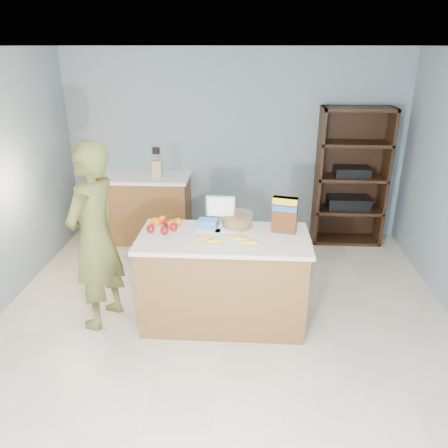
# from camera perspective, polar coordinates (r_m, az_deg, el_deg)

# --- Properties ---
(floor) EXTENTS (4.50, 5.00, 0.02)m
(floor) POSITION_cam_1_polar(r_m,az_deg,el_deg) (4.16, -0.31, -14.73)
(floor) COLOR beige
(floor) RESTS_ON ground
(walls) EXTENTS (4.52, 5.02, 2.51)m
(walls) POSITION_cam_1_polar(r_m,az_deg,el_deg) (3.43, -0.37, 7.88)
(walls) COLOR gray
(walls) RESTS_ON ground
(counter_peninsula) EXTENTS (1.56, 0.76, 0.90)m
(counter_peninsula) POSITION_cam_1_polar(r_m,az_deg,el_deg) (4.18, -0.04, -7.69)
(counter_peninsula) COLOR brown
(counter_peninsula) RESTS_ON ground
(back_cabinet) EXTENTS (1.24, 0.62, 0.90)m
(back_cabinet) POSITION_cam_1_polar(r_m,az_deg,el_deg) (6.05, -10.31, 2.11)
(back_cabinet) COLOR brown
(back_cabinet) RESTS_ON ground
(shelving_unit) EXTENTS (0.90, 0.40, 1.80)m
(shelving_unit) POSITION_cam_1_polar(r_m,az_deg,el_deg) (6.04, 16.14, 5.66)
(shelving_unit) COLOR black
(shelving_unit) RESTS_ON ground
(person) EXTENTS (0.59, 0.74, 1.77)m
(person) POSITION_cam_1_polar(r_m,az_deg,el_deg) (4.14, -16.52, -1.71)
(person) COLOR brown
(person) RESTS_ON ground
(knife_block) EXTENTS (0.12, 0.10, 0.31)m
(knife_block) POSITION_cam_1_polar(r_m,az_deg,el_deg) (5.82, -8.74, 7.25)
(knife_block) COLOR tan
(knife_block) RESTS_ON back_cabinet
(envelopes) EXTENTS (0.39, 0.14, 0.00)m
(envelopes) POSITION_cam_1_polar(r_m,az_deg,el_deg) (4.08, -0.84, -0.86)
(envelopes) COLOR white
(envelopes) RESTS_ON counter_peninsula
(bananas) EXTENTS (0.58, 0.15, 0.04)m
(bananas) POSITION_cam_1_polar(r_m,az_deg,el_deg) (3.83, 0.37, -2.19)
(bananas) COLOR yellow
(bananas) RESTS_ON counter_peninsula
(apples) EXTENTS (0.28, 0.28, 0.08)m
(apples) POSITION_cam_1_polar(r_m,az_deg,el_deg) (4.10, -7.85, -0.38)
(apples) COLOR maroon
(apples) RESTS_ON counter_peninsula
(oranges) EXTENTS (0.30, 0.19, 0.08)m
(oranges) POSITION_cam_1_polar(r_m,az_deg,el_deg) (4.21, -7.57, 0.25)
(oranges) COLOR orange
(oranges) RESTS_ON counter_peninsula
(blue_carton) EXTENTS (0.19, 0.14, 0.08)m
(blue_carton) POSITION_cam_1_polar(r_m,az_deg,el_deg) (4.14, -2.13, 0.06)
(blue_carton) COLOR blue
(blue_carton) RESTS_ON counter_peninsula
(salad_bowl) EXTENTS (0.30, 0.30, 0.13)m
(salad_bowl) POSITION_cam_1_polar(r_m,az_deg,el_deg) (4.16, 1.73, 0.47)
(salad_bowl) COLOR #267219
(salad_bowl) RESTS_ON counter_peninsula
(tv) EXTENTS (0.28, 0.12, 0.28)m
(tv) POSITION_cam_1_polar(r_m,az_deg,el_deg) (4.19, -0.45, 2.12)
(tv) COLOR silver
(tv) RESTS_ON counter_peninsula
(cereal_box) EXTENTS (0.24, 0.13, 0.34)m
(cereal_box) POSITION_cam_1_polar(r_m,az_deg,el_deg) (4.02, 7.94, 1.54)
(cereal_box) COLOR #592B14
(cereal_box) RESTS_ON counter_peninsula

